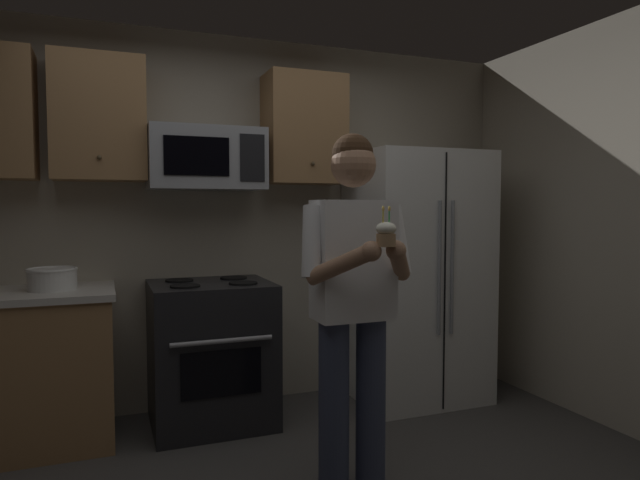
{
  "coord_description": "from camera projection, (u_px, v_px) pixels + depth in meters",
  "views": [
    {
      "loc": [
        -0.78,
        -2.23,
        1.41
      ],
      "look_at": [
        0.17,
        0.24,
        1.25
      ],
      "focal_mm": 31.43,
      "sensor_mm": 36.0,
      "label": 1
    }
  ],
  "objects": [
    {
      "name": "microwave",
      "position": [
        206.0,
        159.0,
        3.66
      ],
      "size": [
        0.74,
        0.41,
        0.4
      ],
      "color": "#9EA0A5"
    },
    {
      "name": "wall_back",
      "position": [
        221.0,
        222.0,
        3.99
      ],
      "size": [
        4.4,
        0.1,
        2.6
      ],
      "primitive_type": "cube",
      "color": "#B7AD99",
      "rests_on": "ground"
    },
    {
      "name": "wall_right",
      "position": [
        630.0,
        224.0,
        3.45
      ],
      "size": [
        0.1,
        4.4,
        2.6
      ],
      "primitive_type": "cube",
      "color": "#B7AD99",
      "rests_on": "ground"
    },
    {
      "name": "cupcake",
      "position": [
        386.0,
        234.0,
        2.4
      ],
      "size": [
        0.09,
        0.09,
        0.17
      ],
      "color": "#A87F56"
    },
    {
      "name": "bowl_large_white",
      "position": [
        52.0,
        278.0,
        3.28
      ],
      "size": [
        0.28,
        0.28,
        0.13
      ],
      "color": "white",
      "rests_on": "counter_left"
    },
    {
      "name": "person",
      "position": [
        354.0,
        292.0,
        2.72
      ],
      "size": [
        0.6,
        0.48,
        1.76
      ],
      "color": "#383F59",
      "rests_on": "ground"
    },
    {
      "name": "oven_range",
      "position": [
        212.0,
        353.0,
        3.63
      ],
      "size": [
        0.76,
        0.7,
        0.93
      ],
      "color": "black",
      "rests_on": "ground"
    },
    {
      "name": "cabinet_row_upper",
      "position": [
        112.0,
        120.0,
        3.49
      ],
      "size": [
        2.78,
        0.36,
        0.76
      ],
      "color": "#9E7247"
    },
    {
      "name": "refrigerator",
      "position": [
        417.0,
        276.0,
        4.1
      ],
      "size": [
        0.9,
        0.75,
        1.8
      ],
      "color": "white",
      "rests_on": "ground"
    }
  ]
}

